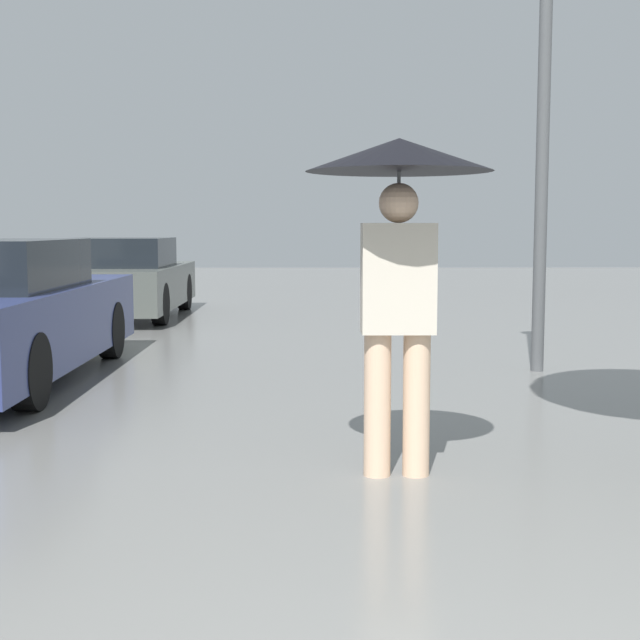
% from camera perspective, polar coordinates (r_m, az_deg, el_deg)
% --- Properties ---
extents(pedestrian, '(1.02, 1.02, 1.85)m').
position_cam_1_polar(pedestrian, '(4.87, 5.05, 6.83)').
color(pedestrian, beige).
rests_on(pedestrian, ground_plane).
extents(parked_car_farthest, '(1.76, 3.94, 1.22)m').
position_cam_1_polar(parked_car_farthest, '(14.10, -12.58, 2.53)').
color(parked_car_farthest, '#4C514C').
rests_on(parked_car_farthest, ground_plane).
extents(street_lamp, '(0.27, 0.27, 4.21)m').
position_cam_1_polar(street_lamp, '(8.82, 14.12, 13.25)').
color(street_lamp, '#515456').
rests_on(street_lamp, ground_plane).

